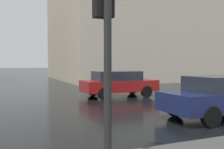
# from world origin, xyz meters

# --- Properties ---
(haussmann_block_corner) EXTENTS (15.65, 27.46, 19.93)m
(haussmann_block_corner) POSITION_xyz_m (20.33, -20.82, 9.76)
(haussmann_block_corner) COLOR beige
(haussmann_block_corner) RESTS_ON ground_plane
(traffic_signal_post) EXTENTS (0.44, 0.30, 3.25)m
(traffic_signal_post) POSITION_xyz_m (-3.65, -2.78, 2.49)
(traffic_signal_post) COLOR #232326
(traffic_signal_post) RESTS_ON sidewalk_pavement
(car_red) EXTENTS (1.85, 4.10, 1.41)m
(car_red) POSITION_xyz_m (5.50, -7.22, 0.76)
(car_red) COLOR maroon
(car_red) RESTS_ON ground_plane
(car_navy) EXTENTS (1.85, 4.10, 1.41)m
(car_navy) POSITION_xyz_m (-1.00, -8.06, 0.76)
(car_navy) COLOR navy
(car_navy) RESTS_ON ground_plane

